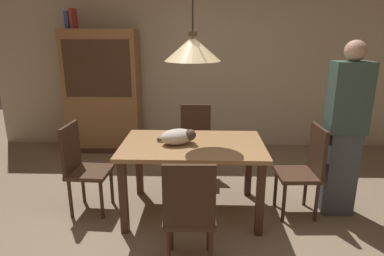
# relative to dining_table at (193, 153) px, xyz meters

# --- Properties ---
(ground) EXTENTS (10.00, 10.00, 0.00)m
(ground) POSITION_rel_dining_table_xyz_m (-0.02, -0.43, -0.65)
(ground) COLOR #847056
(back_wall) EXTENTS (6.40, 0.10, 2.90)m
(back_wall) POSITION_rel_dining_table_xyz_m (-0.02, 2.22, 0.80)
(back_wall) COLOR beige
(back_wall) RESTS_ON ground
(dining_table) EXTENTS (1.40, 0.90, 0.75)m
(dining_table) POSITION_rel_dining_table_xyz_m (0.00, 0.00, 0.00)
(dining_table) COLOR #A87A4C
(dining_table) RESTS_ON ground
(chair_right_side) EXTENTS (0.42, 0.42, 0.93)m
(chair_right_side) POSITION_rel_dining_table_xyz_m (1.13, 0.00, -0.14)
(chair_right_side) COLOR #472D1E
(chair_right_side) RESTS_ON ground
(chair_far_back) EXTENTS (0.42, 0.42, 0.93)m
(chair_far_back) POSITION_rel_dining_table_xyz_m (0.00, 0.88, -0.14)
(chair_far_back) COLOR #472D1E
(chair_far_back) RESTS_ON ground
(chair_near_front) EXTENTS (0.41, 0.41, 0.93)m
(chair_near_front) POSITION_rel_dining_table_xyz_m (0.00, -0.88, -0.14)
(chair_near_front) COLOR #472D1E
(chair_near_front) RESTS_ON ground
(chair_left_side) EXTENTS (0.42, 0.42, 0.93)m
(chair_left_side) POSITION_rel_dining_table_xyz_m (-1.13, 0.00, -0.14)
(chair_left_side) COLOR #472D1E
(chair_left_side) RESTS_ON ground
(cat_sleeping) EXTENTS (0.41, 0.33, 0.16)m
(cat_sleeping) POSITION_rel_dining_table_xyz_m (-0.14, -0.02, 0.18)
(cat_sleeping) COLOR beige
(cat_sleeping) RESTS_ON dining_table
(pendant_lamp) EXTENTS (0.52, 0.52, 1.30)m
(pendant_lamp) POSITION_rel_dining_table_xyz_m (0.00, 0.00, 1.01)
(pendant_lamp) COLOR beige
(hutch_bookcase) EXTENTS (1.12, 0.45, 1.85)m
(hutch_bookcase) POSITION_rel_dining_table_xyz_m (-1.42, 1.89, 0.24)
(hutch_bookcase) COLOR olive
(hutch_bookcase) RESTS_ON ground
(book_blue_wide) EXTENTS (0.06, 0.24, 0.24)m
(book_blue_wide) POSITION_rel_dining_table_xyz_m (-1.85, 1.89, 1.32)
(book_blue_wide) COLOR #384C93
(book_blue_wide) RESTS_ON hutch_bookcase
(book_red_tall) EXTENTS (0.04, 0.22, 0.28)m
(book_red_tall) POSITION_rel_dining_table_xyz_m (-1.78, 1.89, 1.34)
(book_red_tall) COLOR #B73833
(book_red_tall) RESTS_ON hutch_bookcase
(person_standing) EXTENTS (0.36, 0.22, 1.74)m
(person_standing) POSITION_rel_dining_table_xyz_m (1.49, 0.05, 0.23)
(person_standing) COLOR #4C515B
(person_standing) RESTS_ON ground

